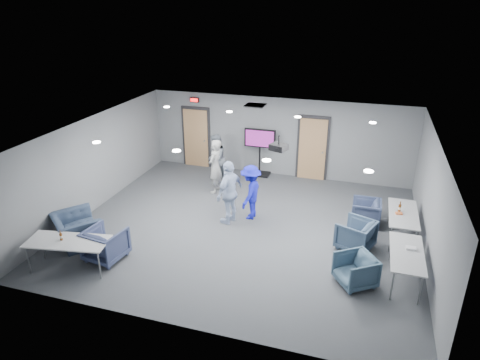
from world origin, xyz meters
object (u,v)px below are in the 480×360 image
(table_right_b, at_px, (407,254))
(bottle_right, at_px, (400,208))
(person_d, at_px, (251,192))
(chair_front_a, at_px, (106,244))
(chair_right_c, at_px, (355,270))
(projector, at_px, (279,147))
(person_a, at_px, (215,166))
(chair_front_b, at_px, (77,229))
(person_b, at_px, (216,159))
(table_right_a, at_px, (403,215))
(chair_right_a, at_px, (366,212))
(chair_right_b, at_px, (355,235))
(table_front_left, at_px, (68,242))
(bottle_front, at_px, (61,237))
(person_c, at_px, (230,192))
(tv_stand, at_px, (260,149))

(table_right_b, height_order, bottle_right, bottle_right)
(person_d, height_order, chair_front_a, person_d)
(person_d, distance_m, bottle_right, 3.89)
(chair_right_c, relative_size, projector, 1.62)
(person_a, height_order, chair_right_c, person_a)
(chair_front_b, bearing_deg, chair_right_c, -138.48)
(person_b, height_order, person_d, person_b)
(table_right_a, xyz_separation_m, table_right_b, (0.00, -1.90, -0.00))
(chair_right_a, distance_m, table_right_b, 2.61)
(chair_front_b, bearing_deg, chair_right_b, -126.03)
(chair_front_a, height_order, table_right_a, chair_front_a)
(chair_front_a, bearing_deg, table_right_b, -162.37)
(chair_right_a, relative_size, chair_right_b, 0.93)
(chair_right_b, distance_m, chair_front_a, 6.02)
(table_front_left, bearing_deg, person_d, 37.86)
(chair_front_b, xyz_separation_m, bottle_front, (0.42, -1.01, 0.44))
(person_a, xyz_separation_m, chair_right_b, (4.44, -2.14, -0.49))
(person_d, xyz_separation_m, chair_right_a, (3.10, 0.58, -0.43))
(chair_right_c, xyz_separation_m, table_right_b, (1.01, 0.42, 0.33))
(chair_front_a, bearing_deg, table_right_a, -147.61)
(projector, bearing_deg, chair_front_a, -127.07)
(person_d, bearing_deg, chair_right_a, 103.82)
(chair_front_a, relative_size, bottle_front, 3.54)
(bottle_right, bearing_deg, person_c, -173.63)
(person_c, distance_m, table_front_left, 4.22)
(chair_right_a, distance_m, tv_stand, 4.52)
(chair_front_b, relative_size, bottle_right, 4.11)
(chair_right_a, bearing_deg, chair_right_c, -2.73)
(chair_front_b, bearing_deg, table_right_a, -122.44)
(chair_front_a, relative_size, table_right_b, 0.52)
(chair_front_b, relative_size, table_right_a, 0.69)
(person_d, distance_m, projector, 1.97)
(person_b, relative_size, bottle_front, 6.74)
(person_a, distance_m, chair_right_a, 4.73)
(person_d, distance_m, bottle_front, 4.94)
(person_b, distance_m, table_front_left, 5.90)
(person_c, bearing_deg, person_b, -133.97)
(person_b, xyz_separation_m, chair_front_a, (-0.89, -5.13, -0.43))
(person_d, distance_m, table_front_left, 4.84)
(person_b, height_order, chair_right_a, person_b)
(table_right_a, height_order, table_front_left, same)
(person_b, bearing_deg, bottle_right, 69.68)
(chair_right_c, relative_size, table_front_left, 0.40)
(chair_right_a, xyz_separation_m, bottle_right, (0.79, -0.49, 0.49))
(projector, bearing_deg, person_b, 153.73)
(person_b, distance_m, bottle_front, 5.95)
(person_b, distance_m, tv_stand, 1.60)
(person_a, bearing_deg, chair_front_a, -9.88)
(person_b, xyz_separation_m, chair_front_b, (-1.99, -4.73, -0.44))
(person_a, xyz_separation_m, bottle_front, (-1.84, -4.96, -0.04))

